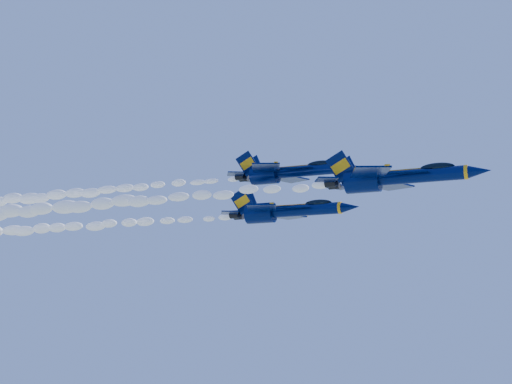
% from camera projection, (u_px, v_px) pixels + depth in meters
% --- Properties ---
extents(jet_lead, '(16.27, 13.35, 6.05)m').
position_uv_depth(jet_lead, '(395.00, 177.00, 70.96)').
color(jet_lead, '#010D3A').
extents(smoke_trail_jet_lead, '(54.88, 2.07, 1.87)m').
position_uv_depth(smoke_trail_jet_lead, '(106.00, 204.00, 84.30)').
color(smoke_trail_jet_lead, white).
extents(jet_second, '(15.49, 12.71, 5.76)m').
position_uv_depth(jet_second, '(285.00, 211.00, 82.03)').
color(jet_second, '#010D3A').
extents(smoke_trail_jet_second, '(54.88, 1.97, 1.78)m').
position_uv_depth(smoke_trail_jet_second, '(48.00, 229.00, 95.24)').
color(smoke_trail_jet_second, white).
extents(jet_third, '(15.75, 12.92, 5.85)m').
position_uv_depth(jet_third, '(289.00, 172.00, 87.30)').
color(jet_third, '#010D3A').
extents(smoke_trail_jet_third, '(54.88, 2.01, 1.81)m').
position_uv_depth(smoke_trail_jet_third, '(62.00, 195.00, 100.55)').
color(smoke_trail_jet_third, white).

